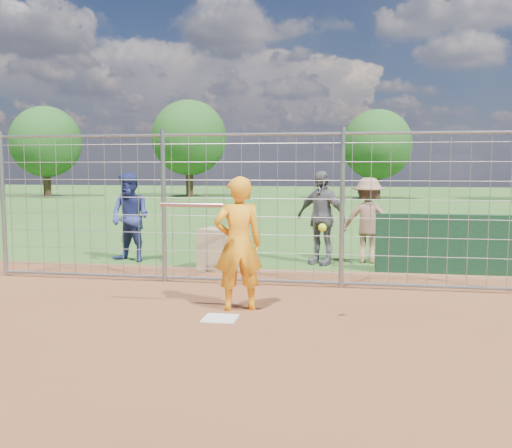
% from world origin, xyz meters
% --- Properties ---
extents(ground, '(100.00, 100.00, 0.00)m').
position_xyz_m(ground, '(0.00, 0.00, 0.00)').
color(ground, '#2D591E').
rests_on(ground, ground).
extents(infield_dirt, '(18.00, 18.00, 0.00)m').
position_xyz_m(infield_dirt, '(0.00, -3.00, 0.01)').
color(infield_dirt, brown).
rests_on(infield_dirt, ground).
extents(home_plate, '(0.43, 0.43, 0.02)m').
position_xyz_m(home_plate, '(0.00, -0.20, 0.01)').
color(home_plate, silver).
rests_on(home_plate, ground).
extents(dugout_wall, '(2.60, 0.20, 1.10)m').
position_xyz_m(dugout_wall, '(3.40, 3.60, 0.55)').
color(dugout_wall, '#11381E').
rests_on(dugout_wall, ground).
extents(batter, '(0.79, 0.65, 1.84)m').
position_xyz_m(batter, '(0.14, 0.32, 0.92)').
color(batter, orange).
rests_on(batter, ground).
extents(bystander_a, '(1.07, 0.93, 1.85)m').
position_xyz_m(bystander_a, '(-2.89, 3.90, 0.93)').
color(bystander_a, navy).
rests_on(bystander_a, ground).
extents(bystander_b, '(1.19, 0.94, 1.89)m').
position_xyz_m(bystander_b, '(1.03, 4.26, 0.95)').
color(bystander_b, '#5B5C60').
rests_on(bystander_b, ground).
extents(bystander_c, '(1.17, 0.72, 1.75)m').
position_xyz_m(bystander_c, '(1.98, 4.60, 0.88)').
color(bystander_c, '#976A52').
rests_on(bystander_c, ground).
extents(equipment_bin, '(0.92, 0.74, 0.80)m').
position_xyz_m(equipment_bin, '(-0.78, 3.21, 0.40)').
color(equipment_bin, tan).
rests_on(equipment_bin, ground).
extents(equipment_in_play, '(2.22, 0.32, 0.33)m').
position_xyz_m(equipment_in_play, '(-0.01, -0.05, 1.41)').
color(equipment_in_play, silver).
rests_on(equipment_in_play, ground).
extents(backstop_fence, '(9.08, 0.08, 2.60)m').
position_xyz_m(backstop_fence, '(0.00, 2.00, 1.26)').
color(backstop_fence, gray).
rests_on(backstop_fence, ground).
extents(tree_line, '(44.66, 6.72, 6.48)m').
position_xyz_m(tree_line, '(3.13, 28.13, 3.71)').
color(tree_line, '#3F2B19').
rests_on(tree_line, ground).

